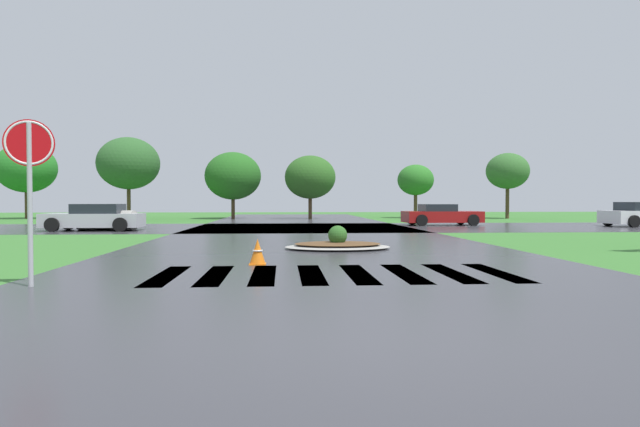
{
  "coord_description": "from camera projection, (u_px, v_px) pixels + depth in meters",
  "views": [
    {
      "loc": [
        -0.99,
        -4.84,
        1.4
      ],
      "look_at": [
        -0.01,
        9.13,
        1.06
      ],
      "focal_mm": 29.88,
      "sensor_mm": 36.0,
      "label": 1
    }
  ],
  "objects": [
    {
      "name": "ground_plane",
      "position": [
        390.0,
        357.0,
        4.93
      ],
      "size": [
        120.0,
        120.0,
        0.1
      ],
      "primitive_type": "cube",
      "color": "#38722D"
    },
    {
      "name": "stop_sign",
      "position": [
        29.0,
        162.0,
        8.6
      ],
      "size": [
        0.73,
        0.27,
        2.72
      ],
      "rotation": [
        0.0,
        0.0,
        0.31
      ],
      "color": "#B2B5BA",
      "rests_on": "ground"
    },
    {
      "name": "median_island",
      "position": [
        338.0,
        244.0,
        15.44
      ],
      "size": [
        3.06,
        2.08,
        0.68
      ],
      "color": "#9E9B93",
      "rests_on": "ground"
    },
    {
      "name": "traffic_cone",
      "position": [
        258.0,
        252.0,
        11.61
      ],
      "size": [
        0.36,
        0.36,
        0.56
      ],
      "color": "orange",
      "rests_on": "ground"
    },
    {
      "name": "crosswalk_stripes",
      "position": [
        335.0,
        274.0,
        10.13
      ],
      "size": [
        6.75,
        2.82,
        0.01
      ],
      "color": "white",
      "rests_on": "ground"
    },
    {
      "name": "car_silver_hatch",
      "position": [
        94.0,
        218.0,
        24.84
      ],
      "size": [
        4.41,
        2.03,
        1.25
      ],
      "rotation": [
        0.0,
        0.0,
        3.14
      ],
      "color": "#B7B7BF",
      "rests_on": "ground"
    },
    {
      "name": "background_treeline",
      "position": [
        211.0,
        171.0,
        40.98
      ],
      "size": [
        41.27,
        6.2,
        6.17
      ],
      "color": "#4C3823",
      "rests_on": "ground"
    },
    {
      "name": "drainage_pipe_stack",
      "position": [
        107.0,
        220.0,
        25.2
      ],
      "size": [
        2.95,
        1.55,
        0.94
      ],
      "color": "#9E9B93",
      "rests_on": "ground"
    },
    {
      "name": "car_blue_compact",
      "position": [
        441.0,
        215.0,
        30.42
      ],
      "size": [
        4.41,
        2.28,
        1.2
      ],
      "rotation": [
        0.0,
        0.0,
        0.04
      ],
      "color": "maroon",
      "rests_on": "ground"
    },
    {
      "name": "asphalt_roadway",
      "position": [
        318.0,
        251.0,
        14.9
      ],
      "size": [
        11.29,
        80.0,
        0.01
      ],
      "primitive_type": "cube",
      "color": "#35353A",
      "rests_on": "ground"
    },
    {
      "name": "asphalt_cross_road",
      "position": [
        302.0,
        227.0,
        27.74
      ],
      "size": [
        90.0,
        10.16,
        0.01
      ],
      "primitive_type": "cube",
      "color": "#35353A",
      "rests_on": "ground"
    }
  ]
}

